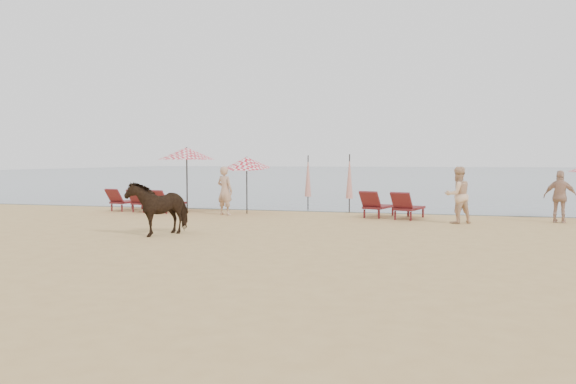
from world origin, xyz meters
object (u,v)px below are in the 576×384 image
object	(u,v)px
umbrella_open_left_a	(187,154)
umbrella_open_left_b	(247,163)
beachgoer_right_a	(458,195)
beachgoer_right_b	(560,197)
cow	(159,208)
umbrella_closed_left	(308,176)
beachgoer_left	(225,191)
umbrella_closed_right	(349,177)
lounger_cluster_left	(145,201)
lounger_cluster_right	(391,205)

from	to	relation	value
umbrella_open_left_a	umbrella_open_left_b	bearing A→B (deg)	14.17
beachgoer_right_a	beachgoer_right_b	bearing A→B (deg)	166.64
cow	beachgoer_right_b	world-z (taller)	beachgoer_right_b
umbrella_closed_left	beachgoer_left	size ratio (longest dim) A/B	1.24
umbrella_closed_right	cow	size ratio (longest dim) A/B	1.30
lounger_cluster_left	umbrella_open_left_a	world-z (taller)	umbrella_open_left_a
lounger_cluster_right	beachgoer_right_a	world-z (taller)	beachgoer_right_a
lounger_cluster_right	umbrella_closed_left	distance (m)	4.63
umbrella_closed_left	beachgoer_right_a	xyz separation A→B (m)	(5.99, -3.68, -0.47)
beachgoer_right_a	cow	bearing A→B (deg)	0.65
lounger_cluster_left	cow	distance (m)	7.33
cow	beachgoer_right_b	xyz separation A→B (m)	(11.76, 6.12, 0.12)
beachgoer_left	beachgoer_right_a	size ratio (longest dim) A/B	0.98
umbrella_open_left_a	cow	world-z (taller)	umbrella_open_left_a
lounger_cluster_right	umbrella_open_left_b	xyz separation A→B (m)	(-5.69, 0.33, 1.56)
beachgoer_left	beachgoer_right_b	size ratio (longest dim) A/B	1.06
umbrella_closed_left	beachgoer_right_b	xyz separation A→B (m)	(9.36, -2.64, -0.54)
umbrella_closed_left	umbrella_open_left_a	bearing A→B (deg)	-155.12
cow	beachgoer_left	world-z (taller)	beachgoer_left
lounger_cluster_left	umbrella_open_left_a	distance (m)	2.62
umbrella_closed_right	lounger_cluster_left	bearing A→B (deg)	-168.38
cow	beachgoer_left	distance (m)	5.77
umbrella_closed_right	beachgoer_right_a	world-z (taller)	umbrella_closed_right
umbrella_open_left_a	umbrella_open_left_b	world-z (taller)	umbrella_open_left_a
umbrella_closed_right	cow	xyz separation A→B (m)	(-4.31, -7.88, -0.68)
lounger_cluster_right	umbrella_closed_left	bearing A→B (deg)	162.05
umbrella_open_left_a	lounger_cluster_left	bearing A→B (deg)	-148.85
lounger_cluster_left	cow	world-z (taller)	cow
umbrella_open_left_a	beachgoer_left	xyz separation A→B (m)	(1.98, -0.85, -1.45)
lounger_cluster_right	cow	distance (m)	8.68
umbrella_open_left_b	beachgoer_right_a	xyz separation A→B (m)	(7.96, -1.41, -1.07)
umbrella_closed_left	umbrella_closed_right	size ratio (longest dim) A/B	0.98
umbrella_closed_right	beachgoer_left	size ratio (longest dim) A/B	1.26
lounger_cluster_left	beachgoer_right_b	distance (m)	15.67
umbrella_open_left_a	umbrella_open_left_b	size ratio (longest dim) A/B	1.14
lounger_cluster_left	cow	xyz separation A→B (m)	(3.91, -6.19, 0.33)
umbrella_open_left_a	beachgoer_left	distance (m)	2.60
lounger_cluster_right	beachgoer_right_b	world-z (taller)	beachgoer_right_b
cow	beachgoer_right_b	distance (m)	13.26
lounger_cluster_left	lounger_cluster_right	world-z (taller)	lounger_cluster_right
lounger_cluster_left	umbrella_closed_left	xyz separation A→B (m)	(6.31, 2.56, 0.99)
lounger_cluster_left	umbrella_open_left_b	xyz separation A→B (m)	(4.34, 0.29, 1.58)
umbrella_open_left_a	umbrella_closed_left	bearing A→B (deg)	41.95
umbrella_open_left_b	beachgoer_right_b	world-z (taller)	umbrella_open_left_b
lounger_cluster_right	beachgoer_right_a	distance (m)	2.56
lounger_cluster_left	beachgoer_right_b	world-z (taller)	beachgoer_right_b
lounger_cluster_right	beachgoer_right_b	xyz separation A→B (m)	(5.64, -0.04, 0.42)
lounger_cluster_left	beachgoer_right_b	bearing A→B (deg)	9.89
umbrella_open_left_b	umbrella_closed_right	xyz separation A→B (m)	(3.88, 1.40, -0.57)
lounger_cluster_right	beachgoer_left	world-z (taller)	beachgoer_left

